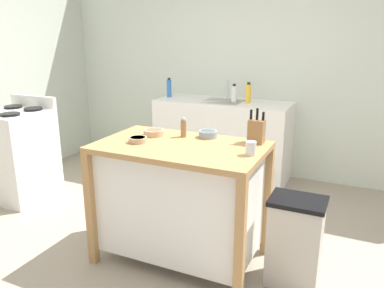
{
  "coord_description": "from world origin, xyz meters",
  "views": [
    {
      "loc": [
        1.15,
        -2.28,
        1.68
      ],
      "look_at": [
        -0.02,
        0.25,
        0.86
      ],
      "focal_mm": 36.03,
      "sensor_mm": 36.0,
      "label": 1
    }
  ],
  "objects_px": {
    "bottle_hand_soap": "(169,88)",
    "bowl_ceramic_wide": "(138,140)",
    "pepper_grinder": "(184,128)",
    "kitchen_island": "(181,196)",
    "bottle_spray_cleaner": "(234,93)",
    "trash_bin": "(295,242)",
    "sink_faucet": "(228,90)",
    "drinking_cup": "(251,148)",
    "bowl_ceramic_small": "(154,132)",
    "stove": "(18,154)",
    "bottle_dish_soap": "(248,93)",
    "bowl_stoneware_deep": "(208,134)",
    "knife_block": "(256,131)"
  },
  "relations": [
    {
      "from": "knife_block",
      "to": "bowl_ceramic_small",
      "type": "xyz_separation_m",
      "value": [
        -0.77,
        -0.12,
        -0.07
      ]
    },
    {
      "from": "kitchen_island",
      "to": "drinking_cup",
      "type": "xyz_separation_m",
      "value": [
        0.52,
        -0.02,
        0.44
      ]
    },
    {
      "from": "bowl_stoneware_deep",
      "to": "bottle_dish_soap",
      "type": "xyz_separation_m",
      "value": [
        -0.14,
        1.51,
        0.08
      ]
    },
    {
      "from": "trash_bin",
      "to": "sink_faucet",
      "type": "distance_m",
      "value": 2.32
    },
    {
      "from": "bowl_ceramic_wide",
      "to": "pepper_grinder",
      "type": "relative_size",
      "value": 0.87
    },
    {
      "from": "bottle_hand_soap",
      "to": "bottle_spray_cleaner",
      "type": "height_order",
      "value": "bottle_hand_soap"
    },
    {
      "from": "bowl_ceramic_small",
      "to": "bottle_spray_cleaner",
      "type": "relative_size",
      "value": 0.79
    },
    {
      "from": "bowl_stoneware_deep",
      "to": "bottle_spray_cleaner",
      "type": "xyz_separation_m",
      "value": [
        -0.32,
        1.56,
        0.07
      ]
    },
    {
      "from": "bowl_stoneware_deep",
      "to": "trash_bin",
      "type": "bearing_deg",
      "value": -16.88
    },
    {
      "from": "trash_bin",
      "to": "kitchen_island",
      "type": "bearing_deg",
      "value": -177.55
    },
    {
      "from": "drinking_cup",
      "to": "bowl_ceramic_small",
      "type": "bearing_deg",
      "value": 168.8
    },
    {
      "from": "bottle_hand_soap",
      "to": "drinking_cup",
      "type": "bearing_deg",
      "value": -49.11
    },
    {
      "from": "bowl_ceramic_small",
      "to": "pepper_grinder",
      "type": "xyz_separation_m",
      "value": [
        0.23,
        0.06,
        0.05
      ]
    },
    {
      "from": "bowl_stoneware_deep",
      "to": "trash_bin",
      "type": "distance_m",
      "value": 0.98
    },
    {
      "from": "kitchen_island",
      "to": "bowl_ceramic_wide",
      "type": "relative_size",
      "value": 8.98
    },
    {
      "from": "drinking_cup",
      "to": "stove",
      "type": "relative_size",
      "value": 0.09
    },
    {
      "from": "bowl_ceramic_small",
      "to": "pepper_grinder",
      "type": "relative_size",
      "value": 1.02
    },
    {
      "from": "bowl_ceramic_small",
      "to": "bottle_hand_soap",
      "type": "xyz_separation_m",
      "value": [
        -0.73,
        1.62,
        0.09
      ]
    },
    {
      "from": "bottle_hand_soap",
      "to": "kitchen_island",
      "type": "bearing_deg",
      "value": -59.83
    },
    {
      "from": "trash_bin",
      "to": "bowl_ceramic_wide",
      "type": "bearing_deg",
      "value": -174.28
    },
    {
      "from": "bowl_ceramic_wide",
      "to": "stove",
      "type": "distance_m",
      "value": 1.84
    },
    {
      "from": "kitchen_island",
      "to": "bottle_hand_soap",
      "type": "bearing_deg",
      "value": 120.17
    },
    {
      "from": "trash_bin",
      "to": "pepper_grinder",
      "type": "bearing_deg",
      "value": 169.93
    },
    {
      "from": "bowl_ceramic_wide",
      "to": "knife_block",
      "type": "bearing_deg",
      "value": 23.59
    },
    {
      "from": "bowl_stoneware_deep",
      "to": "drinking_cup",
      "type": "height_order",
      "value": "drinking_cup"
    },
    {
      "from": "trash_bin",
      "to": "bottle_spray_cleaner",
      "type": "bearing_deg",
      "value": 120.69
    },
    {
      "from": "bottle_hand_soap",
      "to": "bowl_ceramic_wide",
      "type": "bearing_deg",
      "value": -68.58
    },
    {
      "from": "bowl_ceramic_small",
      "to": "trash_bin",
      "type": "bearing_deg",
      "value": -5.1
    },
    {
      "from": "knife_block",
      "to": "bowl_stoneware_deep",
      "type": "xyz_separation_m",
      "value": [
        -0.37,
        -0.0,
        -0.06
      ]
    },
    {
      "from": "bowl_ceramic_small",
      "to": "drinking_cup",
      "type": "distance_m",
      "value": 0.83
    },
    {
      "from": "knife_block",
      "to": "bowl_ceramic_small",
      "type": "relative_size",
      "value": 1.63
    },
    {
      "from": "drinking_cup",
      "to": "pepper_grinder",
      "type": "height_order",
      "value": "pepper_grinder"
    },
    {
      "from": "trash_bin",
      "to": "sink_faucet",
      "type": "bearing_deg",
      "value": 121.85
    },
    {
      "from": "bottle_hand_soap",
      "to": "stove",
      "type": "xyz_separation_m",
      "value": [
        -1.01,
        -1.43,
        -0.55
      ]
    },
    {
      "from": "kitchen_island",
      "to": "bottle_hand_soap",
      "type": "xyz_separation_m",
      "value": [
        -1.02,
        1.76,
        0.51
      ]
    },
    {
      "from": "drinking_cup",
      "to": "sink_faucet",
      "type": "height_order",
      "value": "sink_faucet"
    },
    {
      "from": "bowl_stoneware_deep",
      "to": "bottle_dish_soap",
      "type": "bearing_deg",
      "value": 95.41
    },
    {
      "from": "stove",
      "to": "bottle_dish_soap",
      "type": "bearing_deg",
      "value": 35.81
    },
    {
      "from": "bowl_ceramic_wide",
      "to": "sink_faucet",
      "type": "bearing_deg",
      "value": 90.85
    },
    {
      "from": "bowl_ceramic_wide",
      "to": "kitchen_island",
      "type": "bearing_deg",
      "value": 14.57
    },
    {
      "from": "drinking_cup",
      "to": "bottle_hand_soap",
      "type": "bearing_deg",
      "value": 130.89
    },
    {
      "from": "trash_bin",
      "to": "bowl_ceramic_small",
      "type": "bearing_deg",
      "value": 174.9
    },
    {
      "from": "trash_bin",
      "to": "bottle_dish_soap",
      "type": "height_order",
      "value": "bottle_dish_soap"
    },
    {
      "from": "bowl_ceramic_small",
      "to": "bottle_dish_soap",
      "type": "relative_size",
      "value": 0.67
    },
    {
      "from": "kitchen_island",
      "to": "bottle_dish_soap",
      "type": "distance_m",
      "value": 1.84
    },
    {
      "from": "bowl_ceramic_wide",
      "to": "bowl_ceramic_small",
      "type": "height_order",
      "value": "bowl_ceramic_small"
    },
    {
      "from": "knife_block",
      "to": "bottle_hand_soap",
      "type": "xyz_separation_m",
      "value": [
        -1.5,
        1.49,
        0.02
      ]
    },
    {
      "from": "kitchen_island",
      "to": "bottle_spray_cleaner",
      "type": "bearing_deg",
      "value": 96.86
    },
    {
      "from": "pepper_grinder",
      "to": "trash_bin",
      "type": "distance_m",
      "value": 1.13
    },
    {
      "from": "trash_bin",
      "to": "bottle_dish_soap",
      "type": "relative_size",
      "value": 2.73
    }
  ]
}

